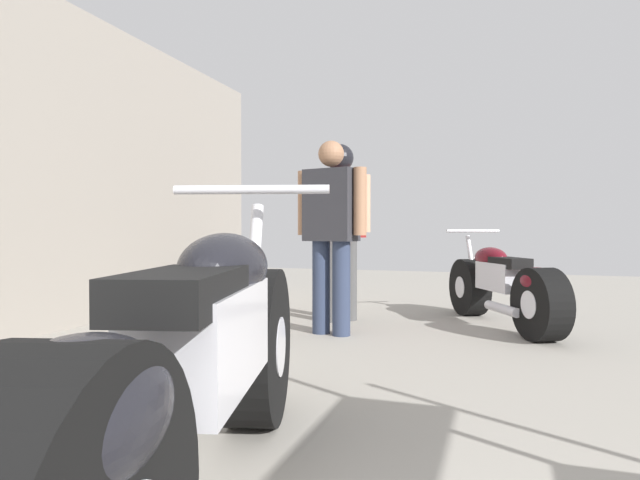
{
  "coord_description": "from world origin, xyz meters",
  "views": [
    {
      "loc": [
        0.65,
        0.36,
        0.87
      ],
      "look_at": [
        -0.36,
        3.32,
        0.81
      ],
      "focal_mm": 29.74,
      "sensor_mm": 36.0,
      "label": 1
    }
  ],
  "objects_px": {
    "mechanic_in_blue": "(331,225)",
    "mechanic_with_helmet": "(340,215)",
    "motorcycle_black_naked": "(502,287)",
    "motorcycle_maroon_cruiser": "(200,376)"
  },
  "relations": [
    {
      "from": "motorcycle_black_naked",
      "to": "mechanic_in_blue",
      "type": "distance_m",
      "value": 1.68
    },
    {
      "from": "motorcycle_maroon_cruiser",
      "to": "motorcycle_black_naked",
      "type": "bearing_deg",
      "value": 77.12
    },
    {
      "from": "motorcycle_maroon_cruiser",
      "to": "motorcycle_black_naked",
      "type": "xyz_separation_m",
      "value": [
        0.85,
        3.7,
        -0.08
      ]
    },
    {
      "from": "mechanic_in_blue",
      "to": "mechanic_with_helmet",
      "type": "bearing_deg",
      "value": 100.42
    },
    {
      "from": "mechanic_in_blue",
      "to": "motorcycle_black_naked",
      "type": "bearing_deg",
      "value": 31.08
    },
    {
      "from": "motorcycle_black_naked",
      "to": "mechanic_with_helmet",
      "type": "relative_size",
      "value": 1.04
    },
    {
      "from": "motorcycle_black_naked",
      "to": "mechanic_with_helmet",
      "type": "height_order",
      "value": "mechanic_with_helmet"
    },
    {
      "from": "motorcycle_maroon_cruiser",
      "to": "motorcycle_black_naked",
      "type": "height_order",
      "value": "motorcycle_maroon_cruiser"
    },
    {
      "from": "motorcycle_maroon_cruiser",
      "to": "motorcycle_black_naked",
      "type": "distance_m",
      "value": 3.8
    },
    {
      "from": "motorcycle_black_naked",
      "to": "mechanic_with_helmet",
      "type": "xyz_separation_m",
      "value": [
        -1.48,
        -0.15,
        0.66
      ]
    }
  ]
}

